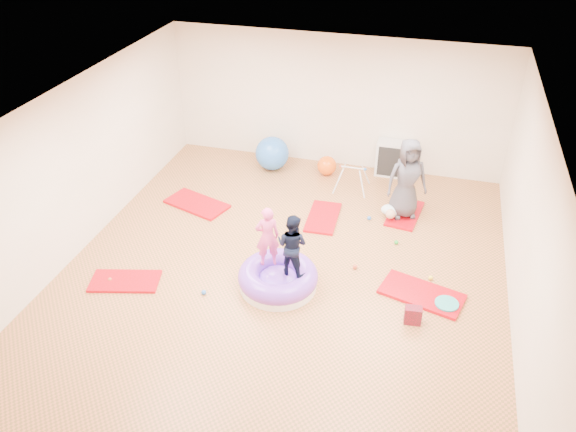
# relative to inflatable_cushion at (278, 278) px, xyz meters

# --- Properties ---
(room) EXTENTS (7.01, 8.01, 2.81)m
(room) POSITION_rel_inflatable_cushion_xyz_m (-0.02, 0.35, 1.25)
(room) COLOR #C97146
(room) RESTS_ON ground
(gym_mat_front_left) EXTENTS (1.18, 0.79, 0.04)m
(gym_mat_front_left) POSITION_rel_inflatable_cushion_xyz_m (-2.37, -0.57, -0.13)
(gym_mat_front_left) COLOR red
(gym_mat_front_left) RESTS_ON ground
(gym_mat_mid_left) EXTENTS (1.35, 0.96, 0.05)m
(gym_mat_mid_left) POSITION_rel_inflatable_cushion_xyz_m (-2.20, 1.90, -0.13)
(gym_mat_mid_left) COLOR red
(gym_mat_mid_left) RESTS_ON ground
(gym_mat_center_back) EXTENTS (0.58, 1.10, 0.04)m
(gym_mat_center_back) POSITION_rel_inflatable_cushion_xyz_m (0.26, 2.09, -0.13)
(gym_mat_center_back) COLOR red
(gym_mat_center_back) RESTS_ON ground
(gym_mat_right) EXTENTS (1.36, 0.92, 0.05)m
(gym_mat_right) POSITION_rel_inflatable_cushion_xyz_m (2.19, 0.38, -0.13)
(gym_mat_right) COLOR red
(gym_mat_right) RESTS_ON ground
(gym_mat_rear_right) EXTENTS (0.67, 1.13, 0.04)m
(gym_mat_rear_right) POSITION_rel_inflatable_cushion_xyz_m (1.71, 2.63, -0.13)
(gym_mat_rear_right) COLOR red
(gym_mat_rear_right) RESTS_ON ground
(inflatable_cushion) EXTENTS (1.25, 1.25, 0.39)m
(inflatable_cushion) POSITION_rel_inflatable_cushion_xyz_m (0.00, 0.00, 0.00)
(inflatable_cushion) COLOR white
(inflatable_cushion) RESTS_ON ground
(child_pink) EXTENTS (0.44, 0.38, 1.03)m
(child_pink) POSITION_rel_inflatable_cushion_xyz_m (-0.20, 0.12, 0.72)
(child_pink) COLOR #F04990
(child_pink) RESTS_ON inflatable_cushion
(child_navy) EXTENTS (0.58, 0.50, 1.03)m
(child_navy) POSITION_rel_inflatable_cushion_xyz_m (0.22, 0.01, 0.72)
(child_navy) COLOR black
(child_navy) RESTS_ON inflatable_cushion
(adult_caregiver) EXTENTS (0.87, 0.73, 1.52)m
(adult_caregiver) POSITION_rel_inflatable_cushion_xyz_m (1.67, 2.56, 0.65)
(adult_caregiver) COLOR #424049
(adult_caregiver) RESTS_ON gym_mat_rear_right
(infant) EXTENTS (0.38, 0.39, 0.23)m
(infant) POSITION_rel_inflatable_cushion_xyz_m (1.47, 2.43, 0.01)
(infant) COLOR #CDEDF9
(infant) RESTS_ON gym_mat_rear_right
(ball_pit_balls) EXTENTS (4.98, 2.97, 0.08)m
(ball_pit_balls) POSITION_rel_inflatable_cushion_xyz_m (0.35, 0.76, -0.12)
(ball_pit_balls) COLOR #C64A2D
(ball_pit_balls) RESTS_ON ground
(exercise_ball_blue) EXTENTS (0.72, 0.72, 0.72)m
(exercise_ball_blue) POSITION_rel_inflatable_cushion_xyz_m (-1.23, 3.73, 0.21)
(exercise_ball_blue) COLOR blue
(exercise_ball_blue) RESTS_ON ground
(exercise_ball_orange) EXTENTS (0.41, 0.41, 0.41)m
(exercise_ball_orange) POSITION_rel_inflatable_cushion_xyz_m (-0.04, 3.79, 0.05)
(exercise_ball_orange) COLOR #FF5C0F
(exercise_ball_orange) RESTS_ON ground
(infant_play_gym) EXTENTS (0.67, 0.64, 0.51)m
(infant_play_gym) POSITION_rel_inflatable_cushion_xyz_m (0.57, 3.29, 0.19)
(infant_play_gym) COLOR silver
(infant_play_gym) RESTS_ON ground
(cube_shelf) EXTENTS (0.75, 0.37, 0.75)m
(cube_shelf) POSITION_rel_inflatable_cushion_xyz_m (1.31, 4.14, 0.22)
(cube_shelf) COLOR silver
(cube_shelf) RESTS_ON ground
(balance_disc) EXTENTS (0.36, 0.36, 0.08)m
(balance_disc) POSITION_rel_inflatable_cushion_xyz_m (2.57, 0.21, -0.11)
(balance_disc) COLOR teal
(balance_disc) RESTS_ON ground
(backpack) EXTENTS (0.26, 0.17, 0.28)m
(backpack) POSITION_rel_inflatable_cushion_xyz_m (2.10, -0.27, -0.01)
(backpack) COLOR #A60622
(backpack) RESTS_ON ground
(yellow_toy) EXTENTS (0.21, 0.21, 0.03)m
(yellow_toy) POSITION_rel_inflatable_cushion_xyz_m (-2.12, -0.39, -0.14)
(yellow_toy) COLOR yellow
(yellow_toy) RESTS_ON ground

